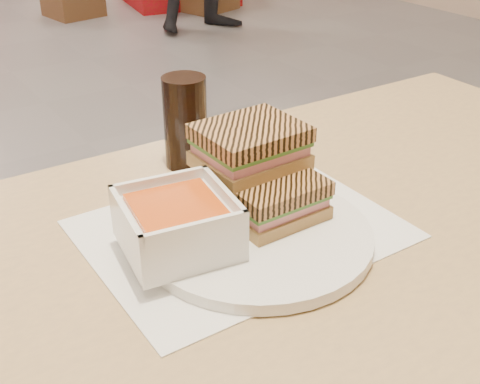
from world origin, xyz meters
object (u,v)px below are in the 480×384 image
cola_glass (185,122)px  main_table (324,281)px  panini_lower (273,198)px  plate (257,236)px  soup_bowl (177,226)px

cola_glass → main_table: bearing=-70.5°
panini_lower → cola_glass: (-0.00, 0.23, 0.03)m
main_table → panini_lower: bearing=167.9°
main_table → cola_glass: 0.32m
main_table → plate: size_ratio=4.12×
main_table → soup_bowl: bearing=173.8°
main_table → panini_lower: panini_lower is taller
main_table → plate: (-0.12, -0.00, 0.12)m
main_table → plate: plate is taller
soup_bowl → main_table: bearing=-6.2°
plate → cola_glass: bearing=81.6°
panini_lower → cola_glass: size_ratio=0.84×
soup_bowl → cola_glass: bearing=58.3°
main_table → plate: 0.17m
main_table → cola_glass: (-0.09, 0.25, 0.19)m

